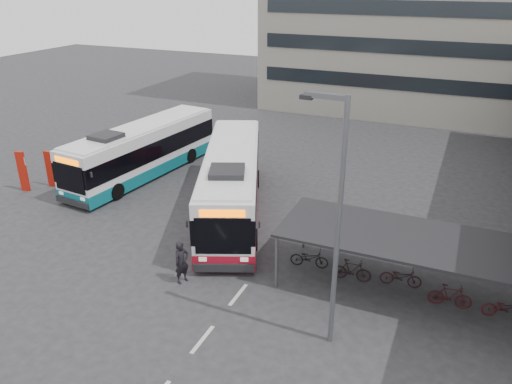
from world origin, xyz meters
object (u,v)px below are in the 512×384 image
at_px(bus_teal, 143,151).
at_px(lamp_post, 336,213).
at_px(bus_main, 232,183).
at_px(pedestrian, 182,262).

relative_size(bus_teal, lamp_post, 1.37).
height_order(bus_main, pedestrian, bus_main).
xyz_separation_m(bus_main, pedestrian, (1.05, -6.98, -0.81)).
distance_m(pedestrian, lamp_post, 7.97).
height_order(bus_teal, pedestrian, bus_teal).
height_order(bus_main, bus_teal, bus_main).
bearing_deg(pedestrian, bus_teal, 63.49).
bearing_deg(lamp_post, bus_teal, 147.87).
bearing_deg(lamp_post, bus_main, 136.70).
xyz_separation_m(bus_teal, lamp_post, (15.51, -10.87, 3.44)).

